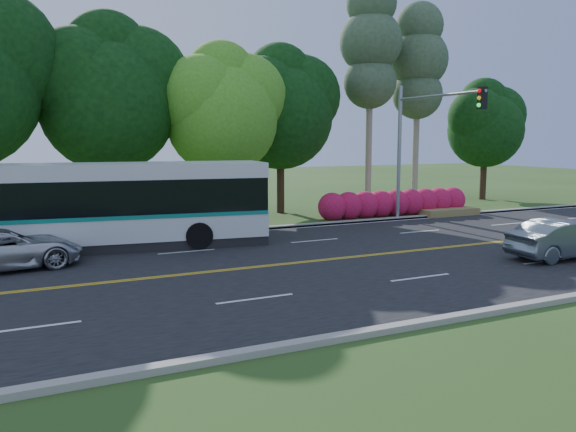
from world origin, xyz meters
name	(u,v)px	position (x,y,z in m)	size (l,w,h in m)	color
ground	(371,256)	(0.00, 0.00, 0.00)	(120.00, 120.00, 0.00)	#2B4918
road	(371,255)	(0.00, 0.00, 0.01)	(60.00, 14.00, 0.02)	black
curb_north	(289,226)	(0.00, 7.15, 0.07)	(60.00, 0.30, 0.15)	gray
curb_south	(527,305)	(0.00, -7.15, 0.07)	(60.00, 0.30, 0.15)	gray
grass_verge	(273,222)	(0.00, 9.00, 0.05)	(60.00, 4.00, 0.10)	#2B4918
lane_markings	(369,255)	(-0.09, 0.00, 0.02)	(57.60, 13.82, 0.00)	gold
tree_row	(155,90)	(-5.15, 12.13, 6.73)	(44.70, 9.10, 13.84)	black
bougainvillea_hedge	(399,204)	(7.18, 8.15, 0.72)	(9.50, 2.25, 1.50)	#A60D30
traffic_signal	(423,131)	(6.49, 5.40, 4.67)	(0.42, 6.10, 7.00)	gray
transit_bus	(101,207)	(-8.80, 5.49, 1.66)	(12.92, 4.31, 3.32)	silver
sedan	(564,239)	(5.93, -3.42, 0.72)	(1.48, 4.24, 1.40)	slate
suv	(4,249)	(-12.18, 3.16, 0.69)	(2.23, 4.85, 1.35)	silver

